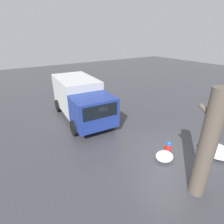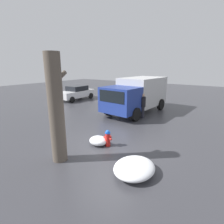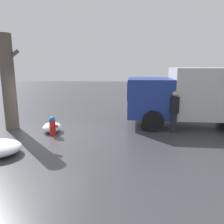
{
  "view_description": "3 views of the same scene",
  "coord_description": "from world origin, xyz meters",
  "px_view_note": "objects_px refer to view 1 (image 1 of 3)",
  "views": [
    {
      "loc": [
        -4.33,
        6.1,
        5.44
      ],
      "look_at": [
        3.78,
        0.79,
        1.09
      ],
      "focal_mm": 28.0,
      "sensor_mm": 36.0,
      "label": 1
    },
    {
      "loc": [
        -5.95,
        -4.37,
        3.58
      ],
      "look_at": [
        2.43,
        1.45,
        0.86
      ],
      "focal_mm": 28.0,
      "sensor_mm": 36.0,
      "label": 2
    },
    {
      "loc": [
        2.68,
        -8.34,
        2.77
      ],
      "look_at": [
        2.36,
        1.01,
        0.76
      ],
      "focal_mm": 35.0,
      "sensor_mm": 36.0,
      "label": 3
    }
  ],
  "objects_px": {
    "tree_trunk": "(207,146)",
    "delivery_truck": "(81,98)",
    "pedestrian": "(105,107)",
    "fire_hydrant": "(168,148)"
  },
  "relations": [
    {
      "from": "fire_hydrant",
      "to": "pedestrian",
      "type": "distance_m",
      "value": 5.02
    },
    {
      "from": "tree_trunk",
      "to": "delivery_truck",
      "type": "relative_size",
      "value": 0.65
    },
    {
      "from": "pedestrian",
      "to": "tree_trunk",
      "type": "bearing_deg",
      "value": 27.71
    },
    {
      "from": "pedestrian",
      "to": "fire_hydrant",
      "type": "bearing_deg",
      "value": 36.42
    },
    {
      "from": "tree_trunk",
      "to": "delivery_truck",
      "type": "height_order",
      "value": "tree_trunk"
    },
    {
      "from": "tree_trunk",
      "to": "fire_hydrant",
      "type": "bearing_deg",
      "value": -21.84
    },
    {
      "from": "fire_hydrant",
      "to": "delivery_truck",
      "type": "distance_m",
      "value": 6.58
    },
    {
      "from": "fire_hydrant",
      "to": "delivery_truck",
      "type": "height_order",
      "value": "delivery_truck"
    },
    {
      "from": "delivery_truck",
      "to": "pedestrian",
      "type": "xyz_separation_m",
      "value": [
        -1.31,
        -1.13,
        -0.51
      ]
    },
    {
      "from": "tree_trunk",
      "to": "pedestrian",
      "type": "bearing_deg",
      "value": -1.78
    }
  ]
}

